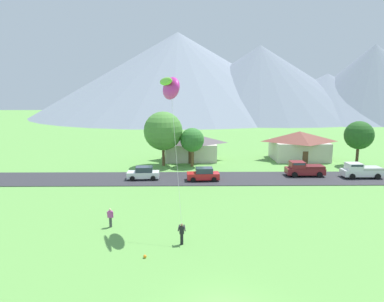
{
  "coord_description": "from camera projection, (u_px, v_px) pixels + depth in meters",
  "views": [
    {
      "loc": [
        -1.84,
        -16.35,
        11.64
      ],
      "look_at": [
        -1.48,
        13.66,
        6.38
      ],
      "focal_mm": 31.96,
      "sensor_mm": 36.0,
      "label": 1
    }
  ],
  "objects": [
    {
      "name": "tree_near_left",
      "position": [
        163.0,
        131.0,
        53.18
      ],
      "size": [
        6.05,
        6.05,
        8.56
      ],
      "color": "brown",
      "rests_on": "ground"
    },
    {
      "name": "house_left_center",
      "position": [
        191.0,
        146.0,
        58.54
      ],
      "size": [
        9.13,
        7.06,
        4.56
      ],
      "color": "beige",
      "rests_on": "ground"
    },
    {
      "name": "soccer_ball",
      "position": [
        145.0,
        256.0,
        24.14
      ],
      "size": [
        0.24,
        0.24,
        0.24
      ],
      "primitive_type": "sphere",
      "color": "orange",
      "rests_on": "ground"
    },
    {
      "name": "tree_left_of_center",
      "position": [
        192.0,
        140.0,
        52.93
      ],
      "size": [
        3.73,
        3.73,
        6.06
      ],
      "color": "brown",
      "rests_on": "ground"
    },
    {
      "name": "mountain_east_ridge",
      "position": [
        326.0,
        96.0,
        146.62
      ],
      "size": [
        74.05,
        74.05,
        19.04
      ],
      "primitive_type": "cone",
      "color": "slate",
      "rests_on": "ground"
    },
    {
      "name": "mountain_central_ridge",
      "position": [
        178.0,
        74.0,
        168.67
      ],
      "size": [
        138.1,
        138.1,
        39.93
      ],
      "primitive_type": "cone",
      "color": "gray",
      "rests_on": "ground"
    },
    {
      "name": "kite_flyer_with_kite",
      "position": [
        171.0,
        90.0,
        28.35
      ],
      "size": [
        2.44,
        6.14,
        12.9
      ],
      "color": "black",
      "rests_on": "ground"
    },
    {
      "name": "watcher_person",
      "position": [
        110.0,
        217.0,
        29.53
      ],
      "size": [
        0.56,
        0.24,
        1.68
      ],
      "color": "#3D3D42",
      "rests_on": "ground"
    },
    {
      "name": "mountain_west_ridge",
      "position": [
        373.0,
        82.0,
        142.46
      ],
      "size": [
        71.3,
        71.3,
        30.81
      ],
      "primitive_type": "cone",
      "color": "slate",
      "rests_on": "ground"
    },
    {
      "name": "parked_car_white_west_end",
      "position": [
        144.0,
        173.0,
        45.48
      ],
      "size": [
        4.26,
        2.2,
        1.68
      ],
      "color": "white",
      "rests_on": "road_strip"
    },
    {
      "name": "parked_car_red_mid_west",
      "position": [
        203.0,
        174.0,
        44.84
      ],
      "size": [
        4.28,
        2.23,
        1.68
      ],
      "color": "red",
      "rests_on": "road_strip"
    },
    {
      "name": "tree_center",
      "position": [
        359.0,
        135.0,
        53.5
      ],
      "size": [
        4.44,
        4.44,
        7.06
      ],
      "color": "#4C3823",
      "rests_on": "ground"
    },
    {
      "name": "road_strip",
      "position": [
        202.0,
        179.0,
        45.99
      ],
      "size": [
        160.0,
        7.28,
        0.08
      ],
      "primitive_type": "cube",
      "color": "#2D2D33",
      "rests_on": "ground"
    },
    {
      "name": "mountain_far_east_ridge",
      "position": [
        260.0,
        82.0,
        155.57
      ],
      "size": [
        99.81,
        99.81,
        31.99
      ],
      "primitive_type": "cone",
      "color": "slate",
      "rests_on": "ground"
    },
    {
      "name": "pickup_truck_maroon_east_side",
      "position": [
        304.0,
        169.0,
        47.25
      ],
      "size": [
        5.22,
        2.36,
        1.99
      ],
      "color": "maroon",
      "rests_on": "road_strip"
    },
    {
      "name": "house_leftmost",
      "position": [
        299.0,
        145.0,
        58.72
      ],
      "size": [
        9.57,
        7.43,
        4.87
      ],
      "color": "beige",
      "rests_on": "ground"
    },
    {
      "name": "pickup_truck_white_west_side",
      "position": [
        360.0,
        170.0,
        46.28
      ],
      "size": [
        5.21,
        2.34,
        1.99
      ],
      "color": "white",
      "rests_on": "road_strip"
    }
  ]
}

